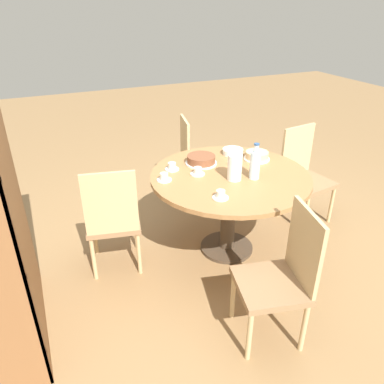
# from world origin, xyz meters

# --- Properties ---
(ground_plane) EXTENTS (14.00, 14.00, 0.00)m
(ground_plane) POSITION_xyz_m (0.00, 0.00, 0.00)
(ground_plane) COLOR #937047
(dining_table) EXTENTS (1.32, 1.32, 0.75)m
(dining_table) POSITION_xyz_m (0.00, 0.00, 0.62)
(dining_table) COLOR #473828
(dining_table) RESTS_ON ground_plane
(chair_a) EXTENTS (0.47, 0.47, 0.94)m
(chair_a) POSITION_xyz_m (0.20, -0.96, 0.49)
(chair_a) COLOR tan
(chair_a) RESTS_ON ground_plane
(chair_b) EXTENTS (0.50, 0.50, 0.94)m
(chair_b) POSITION_xyz_m (0.97, -0.14, 0.49)
(chair_b) COLOR tan
(chair_b) RESTS_ON ground_plane
(chair_c) EXTENTS (0.50, 0.50, 0.94)m
(chair_c) POSITION_xyz_m (0.14, 0.97, 0.49)
(chair_c) COLOR tan
(chair_c) RESTS_ON ground_plane
(chair_d) EXTENTS (0.51, 0.51, 0.94)m
(chair_d) POSITION_xyz_m (-0.97, 0.16, 0.49)
(chair_d) COLOR tan
(chair_d) RESTS_ON ground_plane
(bookshelf) EXTENTS (1.06, 0.28, 1.63)m
(bookshelf) POSITION_xyz_m (-0.24, 1.71, 0.79)
(bookshelf) COLOR brown
(bookshelf) RESTS_ON ground_plane
(coffee_pot) EXTENTS (0.11, 0.11, 0.25)m
(coffee_pot) POSITION_xyz_m (-0.09, 0.02, 0.86)
(coffee_pot) COLOR white
(coffee_pot) RESTS_ON dining_table
(water_bottle) EXTENTS (0.08, 0.08, 0.30)m
(water_bottle) POSITION_xyz_m (-0.14, -0.14, 0.87)
(water_bottle) COLOR silver
(water_bottle) RESTS_ON dining_table
(cake_main) EXTENTS (0.28, 0.28, 0.07)m
(cake_main) POSITION_xyz_m (0.30, 0.12, 0.78)
(cake_main) COLOR white
(cake_main) RESTS_ON dining_table
(cake_second) EXTENTS (0.23, 0.23, 0.07)m
(cake_second) POSITION_xyz_m (0.18, -0.37, 0.78)
(cake_second) COLOR white
(cake_second) RESTS_ON dining_table
(cup_a) EXTENTS (0.12, 0.12, 0.06)m
(cup_a) POSITION_xyz_m (-0.33, 0.27, 0.77)
(cup_a) COLOR silver
(cup_a) RESTS_ON dining_table
(cup_b) EXTENTS (0.12, 0.12, 0.06)m
(cup_b) POSITION_xyz_m (0.11, 0.25, 0.77)
(cup_b) COLOR silver
(cup_b) RESTS_ON dining_table
(cup_c) EXTENTS (0.12, 0.12, 0.06)m
(cup_c) POSITION_xyz_m (0.11, 0.54, 0.77)
(cup_c) COLOR silver
(cup_c) RESTS_ON dining_table
(cup_d) EXTENTS (0.12, 0.12, 0.06)m
(cup_d) POSITION_xyz_m (0.28, 0.41, 0.77)
(cup_d) COLOR silver
(cup_d) RESTS_ON dining_table
(plate_stack) EXTENTS (0.19, 0.19, 0.05)m
(plate_stack) POSITION_xyz_m (0.39, -0.24, 0.77)
(plate_stack) COLOR white
(plate_stack) RESTS_ON dining_table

